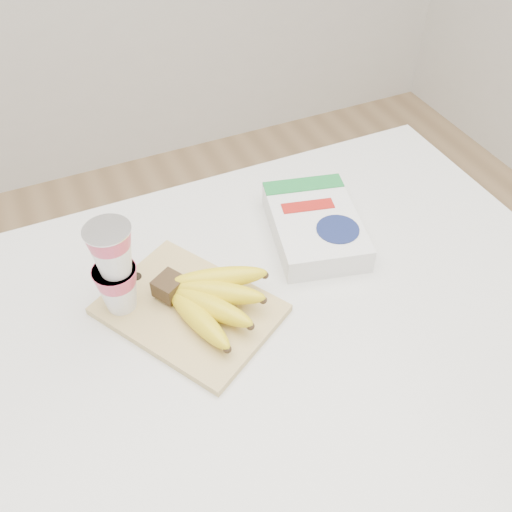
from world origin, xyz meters
The scene contains 6 objects.
room centered at (0.00, 0.00, 1.35)m, with size 4.00×4.00×4.00m.
table centered at (0.00, 0.00, 0.49)m, with size 1.31×0.88×0.99m, color silver.
cutting_board centered at (-0.05, 0.09, 0.99)m, with size 0.21×0.29×0.01m, color tan.
bananas centered at (-0.02, 0.07, 1.03)m, with size 0.20×0.20×0.07m.
yogurt_stack centered at (-0.15, 0.14, 1.10)m, with size 0.08×0.08×0.18m.
cereal_box centered at (0.25, 0.17, 1.01)m, with size 0.22×0.27×0.05m.
Camera 1 is at (-0.21, -0.54, 1.76)m, focal length 40.00 mm.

